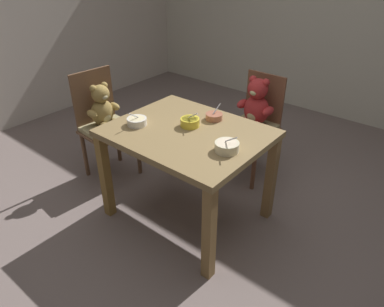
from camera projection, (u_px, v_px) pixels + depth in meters
ground_plane at (188, 216)px, 2.81m from camera, size 5.20×5.20×0.04m
dining_table at (187, 144)px, 2.48m from camera, size 1.05×0.84×0.73m
teddy_chair_near_left at (104, 117)px, 3.02m from camera, size 0.41×0.45×0.93m
teddy_chair_far_center at (255, 114)px, 3.02m from camera, size 0.39×0.41×0.89m
porridge_bowl_yellow_center at (190, 122)px, 2.46m from camera, size 0.14×0.13×0.12m
porridge_bowl_terracotta_far_center at (214, 116)px, 2.56m from camera, size 0.12×0.13×0.11m
porridge_bowl_cream_near_right at (227, 147)px, 2.17m from camera, size 0.16×0.15×0.13m
porridge_bowl_white_near_left at (137, 121)px, 2.48m from camera, size 0.14×0.15×0.12m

